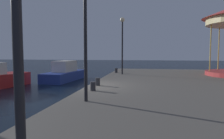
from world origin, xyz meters
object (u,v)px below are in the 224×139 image
Objects in this scene: motorboat_blue at (65,73)px; bollard_center at (116,70)px; lamp_post_mid_promenade at (85,20)px; lamp_post_far_end at (122,36)px; bollard_south at (98,82)px; bollard_north at (93,86)px.

motorboat_blue is 4.77m from bollard_center.
motorboat_blue is 1.34× the size of lamp_post_mid_promenade.
bollard_south is at bearing -95.45° from lamp_post_far_end.
bollard_north is at bearing -60.65° from motorboat_blue.
lamp_post_far_end reaches higher than bollard_center.
bollard_north is at bearing -93.35° from lamp_post_far_end.
bollard_north is (4.97, -8.84, 0.36)m from motorboat_blue.
bollard_south is at bearing -56.75° from motorboat_blue.
bollard_center and bollard_south have the same top height.
lamp_post_far_end is 11.06× the size of bollard_north.
bollard_north is at bearing -84.82° from bollard_south.
lamp_post_far_end reaches higher than motorboat_blue.
lamp_post_mid_promenade is at bearing -83.18° from bollard_south.
lamp_post_far_end is 7.90m from bollard_north.
motorboat_blue is 12.43m from lamp_post_mid_promenade.
lamp_post_mid_promenade is at bearing -64.20° from motorboat_blue.
bollard_south is at bearing -89.28° from bollard_center.
bollard_north is (-0.43, -7.37, -2.81)m from lamp_post_far_end.
bollard_south and bollard_north have the same top height.
lamp_post_mid_promenade is 10.19× the size of bollard_center.
motorboat_blue is 8.83m from bollard_south.
lamp_post_far_end is at bearing 84.55° from bollard_south.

